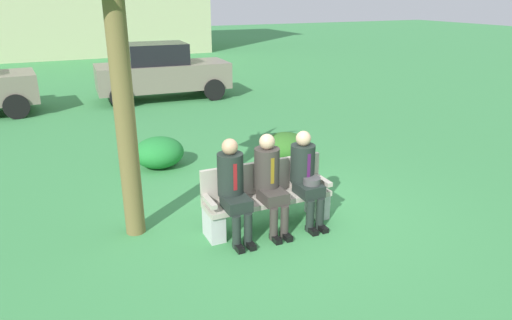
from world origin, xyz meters
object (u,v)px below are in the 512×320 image
seated_man_middle (270,178)px  shrub_near_bench (159,152)px  seated_man_right (306,173)px  seated_man_left (233,185)px  shrub_mid_lawn (285,147)px  park_bench (266,197)px  parked_car_far (162,71)px

seated_man_middle → shrub_near_bench: bearing=104.7°
seated_man_right → shrub_near_bench: seated_man_right is taller
seated_man_left → seated_man_right: 1.08m
shrub_mid_lawn → seated_man_right: bearing=-112.0°
park_bench → shrub_mid_lawn: size_ratio=2.01×
seated_man_left → shrub_mid_lawn: (2.03, 2.34, -0.47)m
seated_man_right → shrub_mid_lawn: 2.57m
seated_man_middle → seated_man_right: (0.55, -0.01, -0.02)m
shrub_near_bench → shrub_mid_lawn: bearing=-16.3°
seated_man_left → shrub_mid_lawn: seated_man_left is taller
park_bench → shrub_mid_lawn: (1.49, 2.22, -0.14)m
shrub_mid_lawn → park_bench: bearing=-123.8°
seated_man_middle → seated_man_right: size_ratio=1.02×
park_bench → seated_man_right: 0.63m
seated_man_middle → shrub_mid_lawn: bearing=57.3°
seated_man_right → shrub_mid_lawn: (0.95, 2.35, -0.45)m
shrub_near_bench → shrub_mid_lawn: (2.29, -0.67, -0.01)m
shrub_near_bench → seated_man_right: bearing=-66.0°
park_bench → parked_car_far: bearing=85.2°
park_bench → seated_man_left: seated_man_left is taller
park_bench → seated_man_left: 0.65m
shrub_near_bench → parked_car_far: size_ratio=0.23×
park_bench → shrub_near_bench: park_bench is taller
seated_man_right → shrub_near_bench: bearing=114.0°
seated_man_left → seated_man_middle: bearing=-0.0°
seated_man_left → seated_man_middle: seated_man_left is taller
seated_man_middle → seated_man_left: bearing=180.0°
park_bench → seated_man_right: size_ratio=1.37×
park_bench → seated_man_middle: bearing=-97.3°
shrub_mid_lawn → shrub_near_bench: bearing=163.7°
parked_car_far → shrub_near_bench: bearing=-104.8°
seated_man_right → shrub_mid_lawn: seated_man_right is taller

